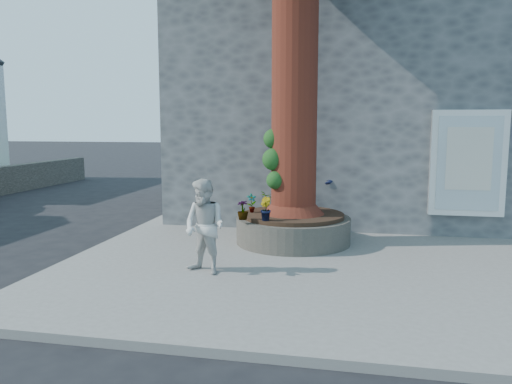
# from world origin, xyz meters

# --- Properties ---
(ground) EXTENTS (120.00, 120.00, 0.00)m
(ground) POSITION_xyz_m (0.00, 0.00, 0.00)
(ground) COLOR black
(ground) RESTS_ON ground
(pavement) EXTENTS (9.00, 8.00, 0.12)m
(pavement) POSITION_xyz_m (1.50, 1.00, 0.06)
(pavement) COLOR slate
(pavement) RESTS_ON ground
(yellow_line) EXTENTS (0.10, 30.00, 0.01)m
(yellow_line) POSITION_xyz_m (-3.05, 1.00, 0.00)
(yellow_line) COLOR yellow
(yellow_line) RESTS_ON ground
(stone_shop) EXTENTS (10.30, 8.30, 6.30)m
(stone_shop) POSITION_xyz_m (2.50, 7.20, 3.16)
(stone_shop) COLOR #46484A
(stone_shop) RESTS_ON ground
(planter) EXTENTS (2.30, 2.30, 0.60)m
(planter) POSITION_xyz_m (0.80, 2.00, 0.41)
(planter) COLOR black
(planter) RESTS_ON pavement
(man) EXTENTS (0.79, 0.59, 1.99)m
(man) POSITION_xyz_m (1.38, 3.38, 1.11)
(man) COLOR #141A38
(man) RESTS_ON pavement
(woman) EXTENTS (0.90, 0.82, 1.52)m
(woman) POSITION_xyz_m (-0.33, -0.37, 0.88)
(woman) COLOR beige
(woman) RESTS_ON pavement
(shopping_bag) EXTENTS (0.22, 0.16, 0.28)m
(shopping_bag) POSITION_xyz_m (1.68, 3.23, 0.26)
(shopping_bag) COLOR white
(shopping_bag) RESTS_ON pavement
(plant_a) EXTENTS (0.24, 0.22, 0.39)m
(plant_a) POSITION_xyz_m (-0.05, 1.94, 0.91)
(plant_a) COLOR gray
(plant_a) RESTS_ON planter
(plant_b) EXTENTS (0.33, 0.33, 0.44)m
(plant_b) POSITION_xyz_m (0.38, 1.15, 0.94)
(plant_b) COLOR gray
(plant_b) RESTS_ON planter
(plant_c) EXTENTS (0.28, 0.28, 0.37)m
(plant_c) POSITION_xyz_m (-0.05, 1.15, 0.90)
(plant_c) COLOR gray
(plant_c) RESTS_ON planter
(plant_d) EXTENTS (0.35, 0.36, 0.32)m
(plant_d) POSITION_xyz_m (0.10, 2.85, 0.88)
(plant_d) COLOR gray
(plant_d) RESTS_ON planter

